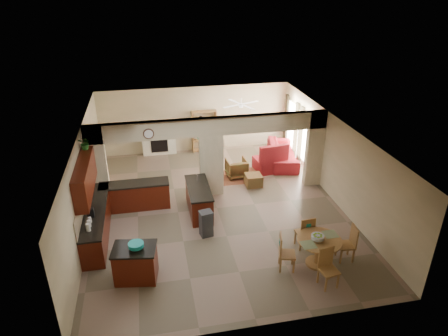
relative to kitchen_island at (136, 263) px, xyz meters
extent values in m
plane|color=#7C6556|center=(2.59, 2.90, -0.46)|extent=(10.00, 10.00, 0.00)
plane|color=white|center=(2.59, 2.90, 2.34)|extent=(10.00, 10.00, 0.00)
plane|color=beige|center=(2.59, 7.90, 0.94)|extent=(8.00, 0.00, 8.00)
plane|color=beige|center=(2.59, -2.10, 0.94)|extent=(8.00, 0.00, 8.00)
plane|color=beige|center=(-1.41, 2.90, 0.94)|extent=(0.00, 10.00, 10.00)
plane|color=beige|center=(6.59, 2.90, 0.94)|extent=(0.00, 10.00, 10.00)
cube|color=beige|center=(-1.11, 3.90, 0.94)|extent=(0.60, 0.25, 2.80)
cube|color=beige|center=(2.59, 3.90, 0.64)|extent=(0.80, 0.25, 2.20)
cube|color=beige|center=(6.29, 3.90, 0.94)|extent=(0.60, 0.25, 2.80)
cube|color=beige|center=(2.59, 3.90, 2.04)|extent=(8.00, 0.25, 0.60)
cube|color=#401207|center=(-1.11, 2.10, -0.03)|extent=(0.60, 3.20, 0.86)
cube|color=black|center=(-1.11, 2.10, 0.42)|extent=(0.62, 3.22, 0.05)
cube|color=tan|center=(-1.39, 2.10, 0.74)|extent=(0.02, 3.20, 0.55)
cube|color=#401207|center=(-0.01, 3.47, -0.03)|extent=(2.20, 0.60, 0.86)
cube|color=black|center=(-0.01, 3.47, 0.42)|extent=(2.22, 0.62, 0.05)
cube|color=#401207|center=(-1.23, 2.10, 1.46)|extent=(0.35, 2.40, 0.90)
cube|color=#401207|center=(1.99, 2.80, -0.03)|extent=(0.65, 1.80, 0.86)
cube|color=black|center=(1.99, 2.80, 0.42)|extent=(0.70, 1.85, 0.05)
cube|color=silver|center=(1.99, 1.95, -0.04)|extent=(0.58, 0.04, 0.70)
cylinder|color=#4F2A1A|center=(0.59, 3.75, 1.99)|extent=(0.34, 0.03, 0.34)
cube|color=brown|center=(3.79, 5.00, -0.46)|extent=(1.60, 1.30, 0.01)
cube|color=white|center=(0.99, 7.74, 0.09)|extent=(1.40, 0.28, 1.10)
cube|color=black|center=(0.99, 7.60, 0.04)|extent=(0.70, 0.04, 0.70)
cube|color=white|center=(0.99, 7.72, 0.69)|extent=(1.60, 0.35, 0.10)
cube|color=brown|center=(2.94, 7.72, 0.44)|extent=(1.00, 0.32, 1.80)
cube|color=white|center=(6.56, 5.20, 0.74)|extent=(0.02, 0.90, 1.90)
cube|color=white|center=(6.56, 6.90, 0.74)|extent=(0.02, 0.90, 1.90)
cube|color=white|center=(6.56, 6.05, 0.59)|extent=(0.02, 0.70, 2.10)
cube|color=#381916|center=(6.52, 4.60, 0.74)|extent=(0.10, 0.28, 2.30)
cube|color=#381916|center=(6.52, 5.80, 0.74)|extent=(0.10, 0.28, 2.30)
cube|color=#381916|center=(6.52, 6.30, 0.74)|extent=(0.10, 0.28, 2.30)
cube|color=#381916|center=(6.52, 7.50, 0.74)|extent=(0.10, 0.28, 2.30)
cylinder|color=white|center=(4.09, 5.90, 2.10)|extent=(1.00, 1.00, 0.10)
cube|color=#401207|center=(0.00, 0.00, -0.03)|extent=(1.11, 0.86, 0.87)
cube|color=black|center=(0.00, 0.00, 0.43)|extent=(1.17, 0.92, 0.05)
cylinder|color=teal|center=(0.06, -0.05, 0.55)|extent=(0.38, 0.38, 0.18)
cube|color=#2E2E30|center=(2.01, 1.47, -0.09)|extent=(0.40, 0.36, 0.75)
cylinder|color=brown|center=(4.69, -0.39, 0.31)|extent=(1.16, 1.16, 0.04)
cylinder|color=brown|center=(4.69, -0.39, -0.07)|extent=(0.17, 0.17, 0.75)
cylinder|color=brown|center=(4.69, -0.39, -0.43)|extent=(0.59, 0.59, 0.06)
cylinder|color=#75B526|center=(4.61, -0.42, 0.42)|extent=(0.34, 0.34, 0.18)
imported|color=maroon|center=(5.89, 5.97, -0.09)|extent=(2.74, 1.50, 0.76)
cube|color=maroon|center=(5.18, 5.35, -0.23)|extent=(1.29, 1.10, 0.47)
imported|color=maroon|center=(3.74, 5.03, -0.11)|extent=(0.79, 0.81, 0.70)
cube|color=maroon|center=(4.18, 4.21, -0.25)|extent=(0.58, 0.58, 0.42)
imported|color=#175416|center=(-1.23, 3.05, 2.10)|extent=(0.44, 0.41, 0.40)
cube|color=brown|center=(4.61, 0.41, -0.01)|extent=(0.45, 0.45, 0.05)
cube|color=brown|center=(4.77, 0.59, -0.24)|extent=(0.04, 0.04, 0.44)
cube|color=brown|center=(4.43, 0.57, -0.24)|extent=(0.04, 0.04, 0.44)
cube|color=brown|center=(4.79, 0.25, -0.24)|extent=(0.04, 0.04, 0.44)
cube|color=brown|center=(4.45, 0.23, -0.24)|extent=(0.04, 0.04, 0.44)
cube|color=brown|center=(4.62, 0.22, 0.29)|extent=(0.42, 0.07, 0.55)
cube|color=teal|center=(4.63, 0.20, 0.36)|extent=(0.14, 0.02, 0.14)
cube|color=brown|center=(5.49, -0.34, -0.01)|extent=(0.46, 0.46, 0.05)
cube|color=brown|center=(5.34, -0.16, -0.24)|extent=(0.04, 0.04, 0.44)
cube|color=brown|center=(5.31, -0.49, -0.24)|extent=(0.04, 0.04, 0.44)
cube|color=brown|center=(5.68, -0.19, -0.24)|extent=(0.04, 0.04, 0.44)
cube|color=brown|center=(5.65, -0.53, -0.24)|extent=(0.04, 0.04, 0.44)
cube|color=brown|center=(5.68, -0.36, 0.29)|extent=(0.08, 0.42, 0.55)
cube|color=teal|center=(5.71, -0.36, 0.36)|extent=(0.02, 0.14, 0.14)
cube|color=brown|center=(4.61, -1.21, -0.01)|extent=(0.48, 0.48, 0.05)
cube|color=brown|center=(4.47, -1.40, -0.24)|extent=(0.04, 0.04, 0.44)
cube|color=brown|center=(4.81, -1.35, -0.24)|extent=(0.04, 0.04, 0.44)
cube|color=brown|center=(4.42, -1.07, -0.24)|extent=(0.04, 0.04, 0.44)
cube|color=brown|center=(4.75, -1.01, -0.24)|extent=(0.04, 0.04, 0.44)
cube|color=brown|center=(4.58, -1.02, 0.29)|extent=(0.42, 0.11, 0.55)
cube|color=teal|center=(4.58, -0.99, 0.36)|extent=(0.14, 0.03, 0.14)
cube|color=brown|center=(3.83, -0.40, -0.01)|extent=(0.51, 0.51, 0.05)
cube|color=brown|center=(3.95, -0.61, -0.24)|extent=(0.04, 0.04, 0.44)
cube|color=brown|center=(4.04, -0.28, -0.24)|extent=(0.04, 0.04, 0.44)
cube|color=brown|center=(3.62, -0.52, -0.24)|extent=(0.04, 0.04, 0.44)
cube|color=brown|center=(3.71, -0.19, -0.24)|extent=(0.04, 0.04, 0.44)
cube|color=brown|center=(3.65, -0.35, 0.29)|extent=(0.14, 0.42, 0.55)
cube|color=teal|center=(3.62, -0.34, 0.36)|extent=(0.04, 0.14, 0.14)
camera|label=1|loc=(0.61, -8.19, 6.48)|focal=32.00mm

